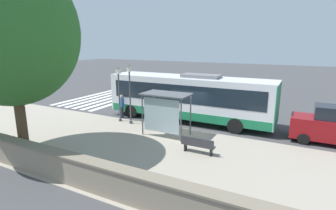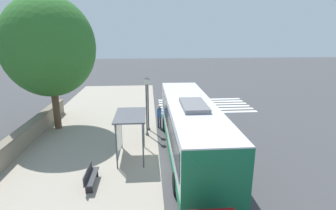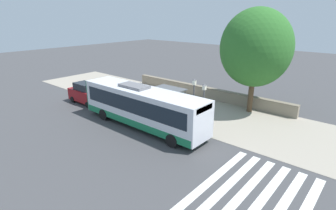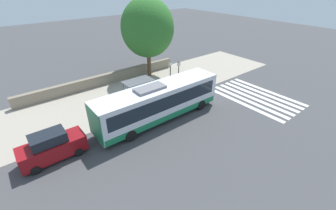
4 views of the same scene
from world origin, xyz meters
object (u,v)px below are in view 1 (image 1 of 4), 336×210
street_lamp_far (130,89)px  shade_tree (9,32)px  pedestrian (122,104)px  parked_car_behind_bus (334,126)px  bus_shelter (165,101)px  bench (198,145)px  street_lamp_near (119,89)px  bus (189,97)px

street_lamp_far → shade_tree: bearing=164.2°
pedestrian → shade_tree: (-7.71, 0.45, 5.05)m
parked_car_behind_bus → bus_shelter: bearing=109.0°
bench → shade_tree: bearing=116.9°
street_lamp_far → bus_shelter: bearing=-107.5°
bench → street_lamp_near: 7.91m
street_lamp_far → parked_car_behind_bus: size_ratio=0.95×
bus_shelter → parked_car_behind_bus: bearing=-71.0°
pedestrian → shade_tree: 9.23m
bench → pedestrian: bearing=64.4°
bench → shade_tree: 10.63m
bus → parked_car_behind_bus: bus is taller
bus → street_lamp_near: (-2.43, 4.40, 0.56)m
bus_shelter → street_lamp_near: size_ratio=0.73×
pedestrian → parked_car_behind_bus: bearing=-85.3°
street_lamp_far → street_lamp_near: bearing=83.8°
street_lamp_near → bus_shelter: bearing=-104.9°
pedestrian → street_lamp_near: bearing=-152.1°
street_lamp_far → shade_tree: (-6.78, 1.91, 3.62)m
bus → bench: bearing=-152.4°
street_lamp_near → shade_tree: bearing=172.7°
bus → street_lamp_near: street_lamp_near is taller
bench → bus: bearing=27.6°
bus → bench: 6.06m
parked_car_behind_bus → street_lamp_near: bearing=98.3°
bench → shade_tree: (-4.08, 8.03, 5.64)m
bus_shelter → shade_tree: size_ratio=0.30×
bus_shelter → bus: bearing=-0.5°
bus → street_lamp_far: bearing=127.0°
bench → bus_shelter: bearing=59.4°
bench → street_lamp_near: bearing=68.6°
street_lamp_far → shade_tree: size_ratio=0.43×
bus_shelter → pedestrian: bearing=67.5°
street_lamp_near → parked_car_behind_bus: 13.66m
bus → bus_shelter: size_ratio=4.14×
street_lamp_near → parked_car_behind_bus: size_ratio=0.90×
pedestrian → bench: pedestrian is taller
street_lamp_near → street_lamp_far: (-0.11, -1.03, 0.12)m
bus_shelter → pedestrian: (1.99, 4.81, -1.11)m
parked_car_behind_bus → street_lamp_far: bearing=99.5°
bench → street_lamp_near: street_lamp_near is taller
bus_shelter → shade_tree: (-5.72, 5.25, 3.94)m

